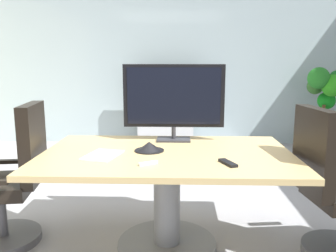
# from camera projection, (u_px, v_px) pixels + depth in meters

# --- Properties ---
(ground_plane) EXTENTS (7.71, 7.71, 0.00)m
(ground_plane) POSITION_uv_depth(u_px,v_px,m) (161.00, 235.00, 2.84)
(ground_plane) COLOR #99999E
(wall_back_glass_partition) EXTENTS (6.36, 0.10, 2.77)m
(wall_back_glass_partition) POSITION_uv_depth(u_px,v_px,m) (171.00, 63.00, 5.89)
(wall_back_glass_partition) COLOR #9EB2B7
(wall_back_glass_partition) RESTS_ON ground
(conference_table) EXTENTS (1.83, 1.15, 0.74)m
(conference_table) POSITION_uv_depth(u_px,v_px,m) (167.00, 178.00, 2.58)
(conference_table) COLOR tan
(conference_table) RESTS_ON ground
(office_chair_left) EXTENTS (0.62, 0.60, 1.09)m
(office_chair_left) POSITION_uv_depth(u_px,v_px,m) (13.00, 186.00, 2.66)
(office_chair_left) COLOR #4C4C51
(office_chair_left) RESTS_ON ground
(office_chair_right) EXTENTS (0.62, 0.60, 1.09)m
(office_chair_right) POSITION_uv_depth(u_px,v_px,m) (334.00, 197.00, 2.45)
(office_chair_right) COLOR #4C4C51
(office_chair_right) RESTS_ON ground
(tv_monitor) EXTENTS (0.84, 0.18, 0.64)m
(tv_monitor) POSITION_uv_depth(u_px,v_px,m) (174.00, 98.00, 2.87)
(tv_monitor) COLOR #333338
(tv_monitor) RESTS_ON conference_table
(wall_display_unit) EXTENTS (1.20, 0.36, 1.31)m
(wall_display_unit) POSITION_uv_depth(u_px,v_px,m) (166.00, 121.00, 5.71)
(wall_display_unit) COLOR #B7BABC
(wall_display_unit) RESTS_ON ground
(potted_plant) EXTENTS (0.61, 0.57, 1.32)m
(potted_plant) POSITION_uv_depth(u_px,v_px,m) (325.00, 99.00, 5.30)
(potted_plant) COLOR brown
(potted_plant) RESTS_ON ground
(conference_phone) EXTENTS (0.22, 0.22, 0.07)m
(conference_phone) POSITION_uv_depth(u_px,v_px,m) (149.00, 147.00, 2.58)
(conference_phone) COLOR black
(conference_phone) RESTS_ON conference_table
(remote_control) EXTENTS (0.11, 0.18, 0.02)m
(remote_control) POSITION_uv_depth(u_px,v_px,m) (228.00, 163.00, 2.25)
(remote_control) COLOR black
(remote_control) RESTS_ON conference_table
(whiteboard_marker) EXTENTS (0.12, 0.08, 0.02)m
(whiteboard_marker) POSITION_uv_depth(u_px,v_px,m) (148.00, 163.00, 2.24)
(whiteboard_marker) COLOR silver
(whiteboard_marker) RESTS_ON conference_table
(paper_notepad) EXTENTS (0.28, 0.34, 0.01)m
(paper_notepad) POSITION_uv_depth(u_px,v_px,m) (103.00, 155.00, 2.45)
(paper_notepad) COLOR white
(paper_notepad) RESTS_ON conference_table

